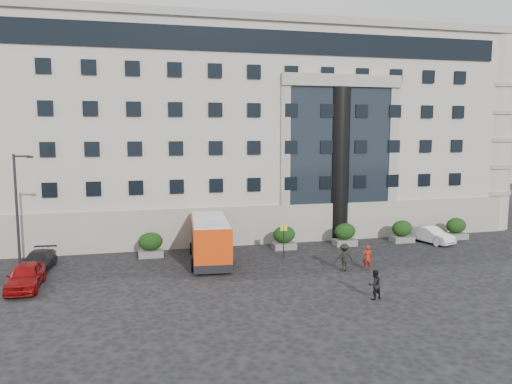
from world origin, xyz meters
TOP-DOWN VIEW (x-y plane):
  - ground at (0.00, 0.00)m, footprint 120.00×120.00m
  - civic_building at (6.00, 22.00)m, footprint 44.00×24.00m
  - entrance_column at (12.00, 10.30)m, footprint 1.80×1.80m
  - hedge_a at (-4.00, 7.80)m, footprint 1.80×1.26m
  - hedge_b at (1.20, 7.80)m, footprint 1.80×1.26m
  - hedge_c at (6.40, 7.80)m, footprint 1.80×1.26m
  - hedge_d at (11.60, 7.80)m, footprint 1.80×1.26m
  - hedge_e at (16.80, 7.80)m, footprint 1.80×1.26m
  - hedge_f at (22.00, 7.80)m, footprint 1.80×1.26m
  - street_lamp at (-11.94, 3.00)m, footprint 1.16×0.18m
  - bus_stop_sign at (5.50, 5.00)m, footprint 0.50×0.08m
  - minibus at (0.11, 5.39)m, footprint 3.32×7.63m
  - parked_car_a at (-11.51, 1.89)m, footprint 1.84×4.53m
  - parked_car_c at (-11.50, 5.88)m, footprint 2.14×4.53m
  - parked_car_d at (-11.50, 13.59)m, footprint 3.50×5.97m
  - white_taxi at (18.98, 7.00)m, footprint 2.60×4.39m
  - pedestrian_a at (10.14, 0.78)m, footprint 0.69×0.52m
  - pedestrian_b at (7.82, -4.78)m, footprint 0.95×0.81m
  - pedestrian_c at (8.50, 0.88)m, footprint 1.29×0.86m

SIDE VIEW (x-z plane):
  - ground at x=0.00m, z-range 0.00..0.00m
  - parked_car_c at x=-11.50m, z-range 0.00..1.28m
  - white_taxi at x=18.98m, z-range 0.00..1.37m
  - parked_car_a at x=-11.51m, z-range 0.00..1.54m
  - parked_car_d at x=-11.50m, z-range 0.00..1.56m
  - pedestrian_b at x=7.82m, z-range 0.00..1.69m
  - pedestrian_a at x=10.14m, z-range 0.00..1.69m
  - hedge_a at x=-4.00m, z-range 0.01..1.85m
  - hedge_b at x=1.20m, z-range 0.01..1.85m
  - hedge_c at x=6.40m, z-range 0.01..1.85m
  - hedge_d at x=11.60m, z-range 0.01..1.85m
  - hedge_e at x=16.80m, z-range 0.01..1.85m
  - hedge_f at x=22.00m, z-range 0.01..1.85m
  - pedestrian_c at x=8.50m, z-range 0.00..1.87m
  - minibus at x=0.11m, z-range 0.16..3.26m
  - bus_stop_sign at x=5.50m, z-range 0.47..2.99m
  - street_lamp at x=-11.94m, z-range 0.37..8.37m
  - entrance_column at x=12.00m, z-range 0.00..13.00m
  - civic_building at x=6.00m, z-range 0.00..18.00m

